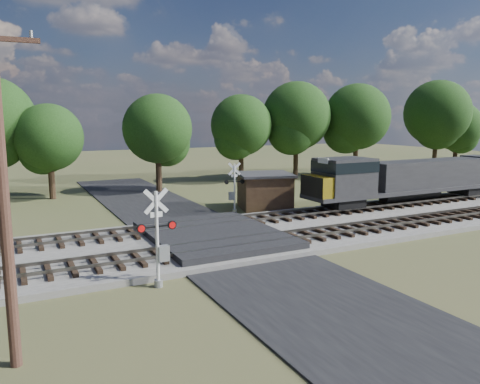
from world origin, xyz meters
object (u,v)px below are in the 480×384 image
utility_pole (2,189)px  equipment_shed (265,191)px  crossing_signal_near (159,246)px  crossing_signal_far (233,192)px

utility_pole → equipment_shed: (18.04, 17.24, -3.74)m
crossing_signal_near → equipment_shed: 17.97m
crossing_signal_near → crossing_signal_far: size_ratio=1.11×
crossing_signal_far → utility_pole: utility_pole is taller
crossing_signal_far → equipment_shed: (2.95, 0.50, -0.17)m
crossing_signal_near → equipment_shed: crossing_signal_near is taller
crossing_signal_far → utility_pole: 22.81m
crossing_signal_far → equipment_shed: bearing=-158.7°
crossing_signal_near → utility_pole: 7.82m
utility_pole → equipment_shed: 25.23m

